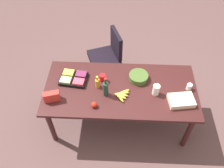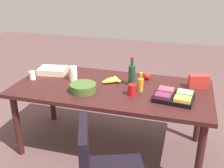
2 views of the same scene
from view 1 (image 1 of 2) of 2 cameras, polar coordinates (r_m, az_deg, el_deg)
The scene contains 14 objects.
ground_plane at distance 3.82m, azimuth 1.74°, elevation -8.30°, with size 10.00×10.00×0.00m, color brown.
conference_table at distance 3.26m, azimuth 2.02°, elevation -1.94°, with size 2.05×0.96×0.75m.
office_chair at distance 4.16m, azimuth -1.25°, elevation 5.64°, with size 0.62×0.62×0.90m.
wine_bottle at distance 3.05m, azimuth -1.53°, elevation -1.08°, with size 0.09×0.09×0.31m.
apple_red at distance 3.00m, azimuth -4.29°, elevation -4.96°, with size 0.08×0.08×0.08m, color red.
paper_cup at distance 3.33m, azimuth 17.95°, elevation -0.63°, with size 0.07×0.07×0.09m, color white.
banana_bunch at distance 3.11m, azimuth 2.36°, elevation -2.56°, with size 0.21×0.23×0.04m.
dressing_bottle at distance 3.17m, azimuth -3.48°, elevation 0.25°, with size 0.07×0.07×0.20m.
chip_bag_red at distance 3.13m, azimuth -14.20°, elevation -2.91°, with size 0.20×0.08×0.14m, color red.
fruit_platter at distance 3.32m, azimuth -9.13°, elevation 1.36°, with size 0.39×0.32×0.07m.
salad_bowl at distance 3.31m, azimuth 6.35°, elevation 1.69°, with size 0.26×0.26×0.08m, color #415C26.
red_solo_cup at distance 3.26m, azimuth -2.24°, elevation 1.47°, with size 0.08×0.08×0.11m, color red.
mayo_jar at distance 3.14m, azimuth 10.47°, elevation -1.38°, with size 0.09×0.09×0.16m, color white.
sheet_cake at distance 3.16m, azimuth 16.20°, elevation -3.80°, with size 0.32×0.22×0.07m, color beige.
Camera 1 is at (-0.02, -2.04, 3.22)m, focal length 38.29 mm.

